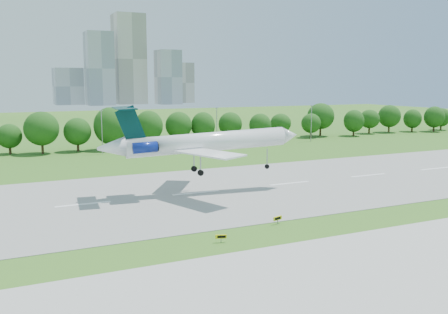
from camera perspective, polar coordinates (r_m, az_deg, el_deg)
ground at (r=61.86m, az=-11.86°, el=-10.45°), size 600.00×600.00×0.00m
runway at (r=85.46m, az=-15.79°, el=-5.24°), size 400.00×45.00×0.08m
taxiway at (r=45.77m, az=-6.34°, el=-17.31°), size 400.00×23.00×0.08m
tree_line at (r=150.27m, az=-20.16°, el=2.79°), size 288.40×8.40×10.40m
light_poles at (r=140.13m, az=-20.81°, el=2.44°), size 175.90×0.25×12.19m
skyline at (r=461.89m, az=-11.21°, el=9.73°), size 127.00×52.00×80.00m
airliner at (r=89.48m, az=-3.04°, el=1.72°), size 37.60×27.23×12.56m
taxi_sign_centre at (r=71.61m, az=6.15°, el=-6.98°), size 1.58×0.63×1.12m
taxi_sign_right at (r=63.34m, az=-0.35°, el=-9.10°), size 1.40×0.61×1.00m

